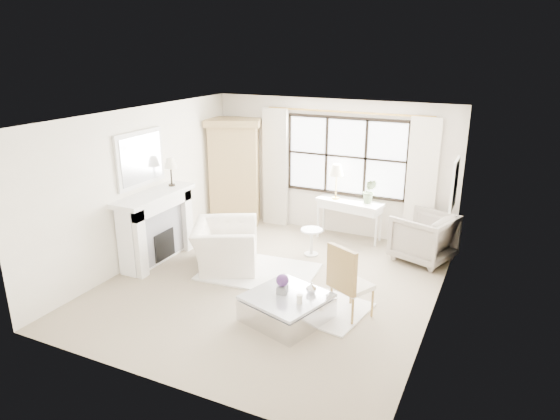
# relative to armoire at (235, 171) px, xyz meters

# --- Properties ---
(floor) EXTENTS (5.50, 5.50, 0.00)m
(floor) POSITION_rel_armoire_xyz_m (2.03, -2.39, -1.14)
(floor) COLOR gray
(floor) RESTS_ON ground
(ceiling) EXTENTS (5.50, 5.50, 0.00)m
(ceiling) POSITION_rel_armoire_xyz_m (2.03, -2.39, 1.56)
(ceiling) COLOR white
(ceiling) RESTS_ON ground
(wall_back) EXTENTS (5.00, 0.00, 5.00)m
(wall_back) POSITION_rel_armoire_xyz_m (2.03, 0.36, 0.21)
(wall_back) COLOR silver
(wall_back) RESTS_ON ground
(wall_front) EXTENTS (5.00, 0.00, 5.00)m
(wall_front) POSITION_rel_armoire_xyz_m (2.03, -5.14, 0.21)
(wall_front) COLOR beige
(wall_front) RESTS_ON ground
(wall_left) EXTENTS (0.00, 5.50, 5.50)m
(wall_left) POSITION_rel_armoire_xyz_m (-0.47, -2.39, 0.21)
(wall_left) COLOR white
(wall_left) RESTS_ON ground
(wall_right) EXTENTS (0.00, 5.50, 5.50)m
(wall_right) POSITION_rel_armoire_xyz_m (4.53, -2.39, 0.21)
(wall_right) COLOR beige
(wall_right) RESTS_ON ground
(window_pane) EXTENTS (2.40, 0.02, 1.50)m
(window_pane) POSITION_rel_armoire_xyz_m (2.33, 0.34, 0.46)
(window_pane) COLOR white
(window_pane) RESTS_ON wall_back
(window_frame) EXTENTS (2.50, 0.04, 1.50)m
(window_frame) POSITION_rel_armoire_xyz_m (2.33, 0.33, 0.46)
(window_frame) COLOR black
(window_frame) RESTS_ON wall_back
(curtain_rod) EXTENTS (3.30, 0.04, 0.04)m
(curtain_rod) POSITION_rel_armoire_xyz_m (2.33, 0.28, 1.33)
(curtain_rod) COLOR #A57D39
(curtain_rod) RESTS_ON wall_back
(curtain_left) EXTENTS (0.55, 0.10, 2.47)m
(curtain_left) POSITION_rel_armoire_xyz_m (0.83, 0.26, 0.10)
(curtain_left) COLOR beige
(curtain_left) RESTS_ON ground
(curtain_right) EXTENTS (0.55, 0.10, 2.47)m
(curtain_right) POSITION_rel_armoire_xyz_m (3.83, 0.26, 0.10)
(curtain_right) COLOR silver
(curtain_right) RESTS_ON ground
(fireplace) EXTENTS (0.58, 1.66, 1.26)m
(fireplace) POSITION_rel_armoire_xyz_m (-0.24, -2.39, -0.49)
(fireplace) COLOR white
(fireplace) RESTS_ON ground
(mirror_frame) EXTENTS (0.05, 1.15, 0.95)m
(mirror_frame) POSITION_rel_armoire_xyz_m (-0.44, -2.39, 0.70)
(mirror_frame) COLOR silver
(mirror_frame) RESTS_ON wall_left
(mirror_glass) EXTENTS (0.02, 1.00, 0.80)m
(mirror_glass) POSITION_rel_armoire_xyz_m (-0.41, -2.39, 0.70)
(mirror_glass) COLOR silver
(mirror_glass) RESTS_ON wall_left
(art_frame) EXTENTS (0.04, 0.62, 0.82)m
(art_frame) POSITION_rel_armoire_xyz_m (4.50, -0.69, 0.41)
(art_frame) COLOR white
(art_frame) RESTS_ON wall_right
(art_canvas) EXTENTS (0.01, 0.52, 0.72)m
(art_canvas) POSITION_rel_armoire_xyz_m (4.48, -0.69, 0.41)
(art_canvas) COLOR beige
(art_canvas) RESTS_ON wall_right
(mantel_lamp) EXTENTS (0.22, 0.22, 0.51)m
(mantel_lamp) POSITION_rel_armoire_xyz_m (-0.21, -1.87, 0.51)
(mantel_lamp) COLOR black
(mantel_lamp) RESTS_ON fireplace
(armoire) EXTENTS (1.29, 1.05, 2.24)m
(armoire) POSITION_rel_armoire_xyz_m (0.00, 0.00, 0.00)
(armoire) COLOR tan
(armoire) RESTS_ON floor
(console_table) EXTENTS (1.36, 0.66, 0.80)m
(console_table) POSITION_rel_armoire_xyz_m (2.54, 0.07, -0.74)
(console_table) COLOR white
(console_table) RESTS_ON floor
(console_lamp) EXTENTS (0.28, 0.28, 0.69)m
(console_lamp) POSITION_rel_armoire_xyz_m (2.24, 0.08, 0.22)
(console_lamp) COLOR #A8883A
(console_lamp) RESTS_ON console_table
(orchid_plant) EXTENTS (0.26, 0.21, 0.48)m
(orchid_plant) POSITION_rel_armoire_xyz_m (2.92, 0.06, -0.10)
(orchid_plant) COLOR #5C734C
(orchid_plant) RESTS_ON console_table
(side_table) EXTENTS (0.40, 0.40, 0.51)m
(side_table) POSITION_rel_armoire_xyz_m (2.17, -0.99, -0.81)
(side_table) COLOR silver
(side_table) RESTS_ON floor
(rug_left) EXTENTS (1.97, 1.47, 0.03)m
(rug_left) POSITION_rel_armoire_xyz_m (1.65, -2.07, -1.12)
(rug_left) COLOR white
(rug_left) RESTS_ON floor
(rug_right) EXTENTS (1.59, 1.30, 0.03)m
(rug_right) POSITION_rel_armoire_xyz_m (2.95, -2.73, -1.13)
(rug_right) COLOR white
(rug_right) RESTS_ON floor
(club_armchair) EXTENTS (1.47, 1.54, 0.78)m
(club_armchair) POSITION_rel_armoire_xyz_m (1.01, -2.10, -0.75)
(club_armchair) COLOR white
(club_armchair) RESTS_ON floor
(wingback_chair) EXTENTS (1.20, 1.18, 0.86)m
(wingback_chair) POSITION_rel_armoire_xyz_m (4.05, -0.34, -0.71)
(wingback_chair) COLOR gray
(wingback_chair) RESTS_ON floor
(french_chair) EXTENTS (0.65, 0.65, 1.08)m
(french_chair) POSITION_rel_armoire_xyz_m (3.48, -2.76, -0.83)
(french_chair) COLOR #B0894A
(french_chair) RESTS_ON floor
(coffee_table) EXTENTS (1.25, 1.25, 0.38)m
(coffee_table) POSITION_rel_armoire_xyz_m (2.71, -3.25, -0.96)
(coffee_table) COLOR silver
(coffee_table) RESTS_ON floor
(planter_box) EXTENTS (0.17, 0.17, 0.11)m
(planter_box) POSITION_rel_armoire_xyz_m (2.63, -3.22, -0.71)
(planter_box) COLOR gray
(planter_box) RESTS_ON coffee_table
(planter_flowers) EXTENTS (0.18, 0.18, 0.18)m
(planter_flowers) POSITION_rel_armoire_xyz_m (2.63, -3.22, -0.56)
(planter_flowers) COLOR #4E2A69
(planter_flowers) RESTS_ON planter_box
(pillar_candle) EXTENTS (0.08, 0.08, 0.12)m
(pillar_candle) POSITION_rel_armoire_xyz_m (2.95, -3.38, -0.70)
(pillar_candle) COLOR white
(pillar_candle) RESTS_ON coffee_table
(coffee_vase) EXTENTS (0.17, 0.17, 0.15)m
(coffee_vase) POSITION_rel_armoire_xyz_m (2.99, -3.04, -0.68)
(coffee_vase) COLOR white
(coffee_vase) RESTS_ON coffee_table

